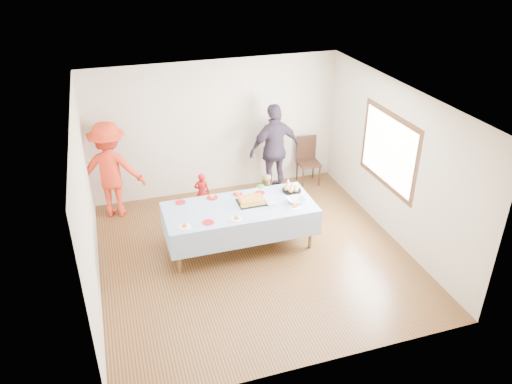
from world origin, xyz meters
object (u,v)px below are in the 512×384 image
party_table (240,209)px  birthday_cake (252,201)px  dining_chair (307,158)px  adult_left (111,170)px

party_table → birthday_cake: 0.26m
dining_chair → party_table: bearing=-134.1°
party_table → adult_left: bearing=137.8°
party_table → birthday_cake: bearing=15.5°
party_table → dining_chair: 2.81m
dining_chair → adult_left: (-3.99, -0.16, 0.37)m
birthday_cake → dining_chair: dining_chair is taller
party_table → dining_chair: (2.04, 1.93, -0.17)m
party_table → birthday_cake: birthday_cake is taller
party_table → birthday_cake: size_ratio=5.27×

